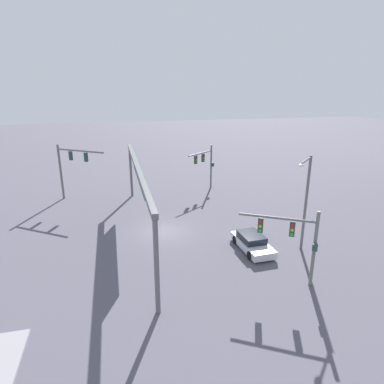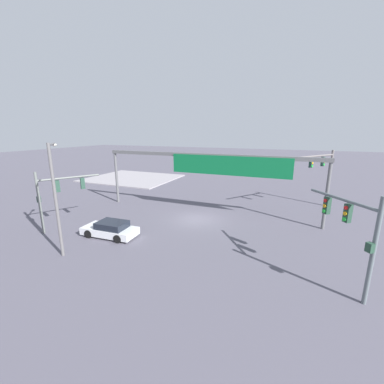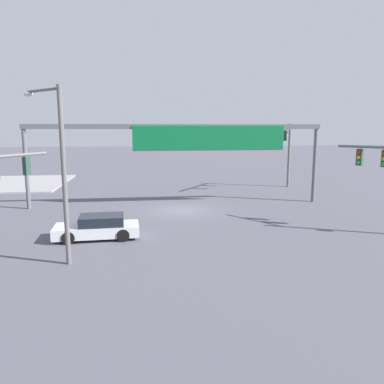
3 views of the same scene
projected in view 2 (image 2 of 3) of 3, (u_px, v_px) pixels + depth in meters
ground_plane at (197, 220)px, 23.21m from camera, size 192.29×192.29×0.00m
sidewalk_corner at (133, 178)px, 43.04m from camera, size 14.35×12.21×0.15m
traffic_signal_near_corner at (323, 169)px, 25.76m from camera, size 3.61×4.95×6.10m
traffic_signal_opposite_side at (354, 227)px, 12.20m from camera, size 2.74×3.81×5.33m
traffic_signal_cross_street at (56, 191)px, 20.13m from camera, size 2.88×4.18×5.00m
streetlamp_curved_arm at (55, 191)px, 15.83m from camera, size 2.07×2.17×7.36m
overhead_sign_gantry at (212, 164)px, 23.50m from camera, size 21.65×0.43×5.96m
sedan_car_approaching at (110, 229)px, 19.46m from camera, size 4.39×2.08×1.21m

